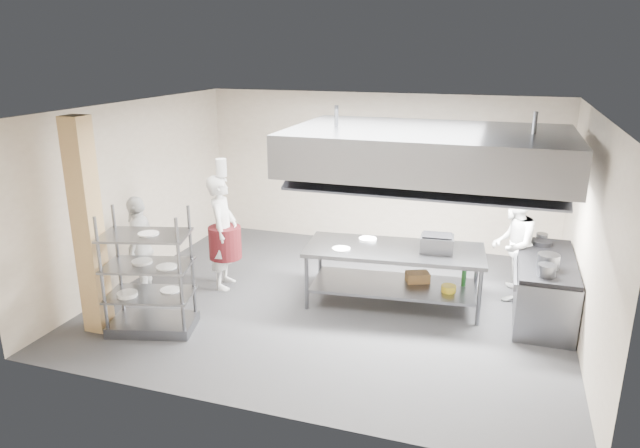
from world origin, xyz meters
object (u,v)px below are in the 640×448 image
(chef_head, at_px, (223,232))
(chef_plating, at_px, (140,248))
(cooking_range, at_px, (544,289))
(island, at_px, (393,276))
(chef_line, at_px, (513,245))
(pass_rack, at_px, (148,272))
(griddle, at_px, (437,244))
(stockpot, at_px, (548,261))

(chef_head, bearing_deg, chef_plating, 115.56)
(cooking_range, relative_size, chef_plating, 1.20)
(island, height_order, chef_line, chef_line)
(island, distance_m, chef_head, 2.84)
(island, xyz_separation_m, pass_rack, (-3.05, -1.91, 0.42))
(chef_plating, relative_size, griddle, 3.47)
(island, xyz_separation_m, cooking_range, (2.19, 0.28, -0.04))
(pass_rack, xyz_separation_m, cooking_range, (5.24, 2.19, -0.45))
(chef_line, height_order, griddle, chef_line)
(cooking_range, bearing_deg, stockpot, -92.88)
(chef_line, relative_size, griddle, 3.64)
(chef_head, bearing_deg, pass_rack, 157.94)
(cooking_range, xyz_separation_m, stockpot, (-0.02, -0.41, 0.58))
(chef_line, bearing_deg, griddle, -47.27)
(griddle, bearing_deg, chef_head, -179.86)
(chef_plating, bearing_deg, stockpot, 79.58)
(chef_line, distance_m, stockpot, 1.07)
(chef_line, height_order, chef_plating, chef_line)
(griddle, bearing_deg, island, -178.43)
(island, distance_m, griddle, 0.85)
(cooking_range, distance_m, stockpot, 0.71)
(island, height_order, stockpot, stockpot)
(stockpot, bearing_deg, chef_line, 115.68)
(island, height_order, cooking_range, island)
(pass_rack, bearing_deg, chef_head, 66.12)
(chef_head, relative_size, chef_line, 1.08)
(cooking_range, height_order, chef_head, chef_head)
(island, distance_m, pass_rack, 3.62)
(cooking_range, distance_m, chef_plating, 6.15)
(chef_plating, xyz_separation_m, griddle, (4.43, 1.09, 0.19))
(chef_plating, bearing_deg, cooking_range, 83.33)
(island, xyz_separation_m, stockpot, (2.17, -0.13, 0.55))
(stockpot, bearing_deg, griddle, 172.82)
(griddle, xyz_separation_m, stockpot, (1.55, -0.19, -0.02))
(chef_head, distance_m, chef_plating, 1.31)
(chef_line, distance_m, chef_plating, 5.82)
(chef_line, bearing_deg, cooking_range, 49.02)
(pass_rack, relative_size, griddle, 3.61)
(griddle, bearing_deg, stockpot, -11.58)
(pass_rack, relative_size, chef_head, 0.92)
(griddle, height_order, stockpot, griddle)
(chef_plating, distance_m, stockpot, 6.04)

